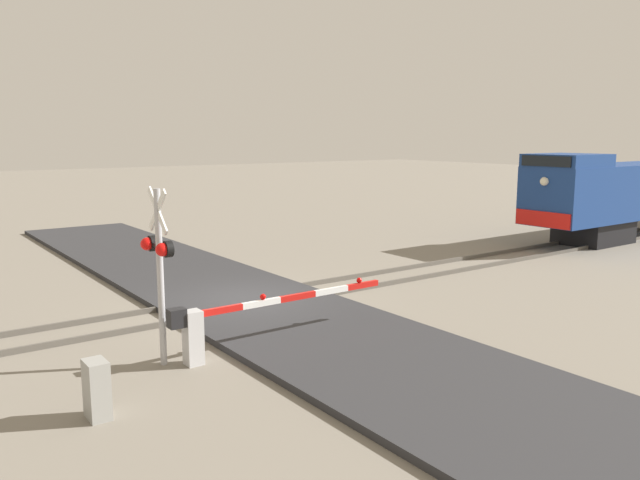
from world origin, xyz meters
name	(u,v)px	position (x,y,z in m)	size (l,w,h in m)	color
ground_plane	(245,304)	(0.00, 0.00, 0.00)	(160.00, 160.00, 0.00)	gray
rail_track_left	(234,296)	(-0.72, 0.00, 0.07)	(0.08, 80.00, 0.15)	#59544C
rail_track_right	(258,307)	(0.72, 0.00, 0.07)	(0.08, 80.00, 0.15)	#59544C
road_surface	(245,301)	(0.00, 0.00, 0.08)	(36.00, 4.85, 0.16)	#2D2D30
crossing_signal	(159,258)	(3.28, -3.83, 2.33)	(1.18, 0.33, 3.79)	#ADADB2
crossing_gate	(223,322)	(3.65, -2.59, 0.81)	(0.36, 5.68, 1.29)	silver
utility_cabinet	(97,390)	(5.09, -5.74, 0.52)	(0.52, 0.36, 1.04)	#999993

